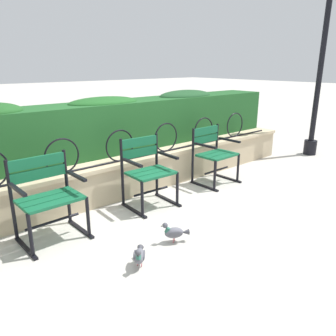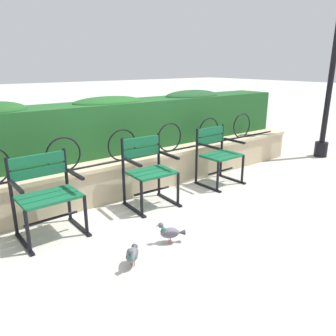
{
  "view_description": "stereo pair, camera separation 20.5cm",
  "coord_description": "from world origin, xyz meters",
  "views": [
    {
      "loc": [
        -2.42,
        -2.65,
        1.72
      ],
      "look_at": [
        0.0,
        0.17,
        0.55
      ],
      "focal_mm": 35.52,
      "sensor_mm": 36.0,
      "label": 1
    },
    {
      "loc": [
        -2.26,
        -2.78,
        1.72
      ],
      "look_at": [
        0.0,
        0.17,
        0.55
      ],
      "focal_mm": 35.52,
      "sensor_mm": 36.0,
      "label": 2
    }
  ],
  "objects": [
    {
      "name": "lamppost",
      "position": [
        3.88,
        0.36,
        1.81
      ],
      "size": [
        0.28,
        0.28,
        3.49
      ],
      "color": "black",
      "rests_on": "ground"
    },
    {
      "name": "pigeon_near_chairs",
      "position": [
        -0.44,
        -0.44,
        0.11
      ],
      "size": [
        0.27,
        0.19,
        0.22
      ],
      "color": "#5B5B66",
      "rests_on": "ground"
    },
    {
      "name": "iron_arch_fence",
      "position": [
        -0.17,
        0.9,
        0.69
      ],
      "size": [
        5.92,
        0.02,
        0.42
      ],
      "color": "black",
      "rests_on": "stone_wall"
    },
    {
      "name": "park_chair_left",
      "position": [
        -1.33,
        0.48,
        0.46
      ],
      "size": [
        0.63,
        0.53,
        0.85
      ],
      "color": "#145B38",
      "rests_on": "ground"
    },
    {
      "name": "ground_plane",
      "position": [
        0.0,
        0.0,
        0.0
      ],
      "size": [
        60.0,
        60.0,
        0.0
      ],
      "primitive_type": "plane",
      "color": "#BCB7AD"
    },
    {
      "name": "stone_wall",
      "position": [
        0.0,
        0.97,
        0.26
      ],
      "size": [
        6.44,
        0.41,
        0.5
      ],
      "color": "tan",
      "rests_on": "ground"
    },
    {
      "name": "park_chair_centre",
      "position": [
        -0.06,
        0.49,
        0.46
      ],
      "size": [
        0.59,
        0.54,
        0.86
      ],
      "color": "#145B38",
      "rests_on": "ground"
    },
    {
      "name": "pigeon_far_side",
      "position": [
        -0.95,
        -0.55,
        0.11
      ],
      "size": [
        0.22,
        0.24,
        0.22
      ],
      "color": "#5B5B66",
      "rests_on": "ground"
    },
    {
      "name": "hedge_row",
      "position": [
        0.01,
        1.47,
        0.89
      ],
      "size": [
        6.31,
        0.66,
        0.8
      ],
      "color": "#1E5123",
      "rests_on": "stone_wall"
    },
    {
      "name": "park_chair_right",
      "position": [
        1.2,
        0.53,
        0.46
      ],
      "size": [
        0.59,
        0.54,
        0.83
      ],
      "color": "#145B38",
      "rests_on": "ground"
    }
  ]
}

